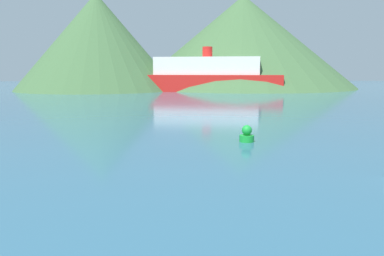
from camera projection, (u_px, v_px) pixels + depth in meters
name	position (u px, v px, depth m)	size (l,w,h in m)	color
ferry_distant	(207.00, 76.00, 58.61)	(23.76, 10.74, 6.89)	red
buoy_marker	(247.00, 135.00, 16.97)	(0.66, 0.66, 0.76)	green
hill_west	(98.00, 42.00, 62.80)	(27.10, 27.10, 15.92)	#3D6038
hill_central	(243.00, 42.00, 72.16)	(42.19, 42.19, 17.37)	#3D6038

